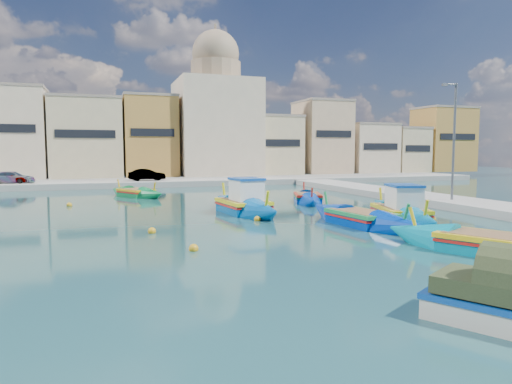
{
  "coord_description": "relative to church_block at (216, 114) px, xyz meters",
  "views": [
    {
      "loc": [
        -4.07,
        -17.97,
        3.7
      ],
      "look_at": [
        4.0,
        6.0,
        1.4
      ],
      "focal_mm": 32.0,
      "sensor_mm": 36.0,
      "label": 1
    }
  ],
  "objects": [
    {
      "name": "ground",
      "position": [
        -10.0,
        -40.0,
        -8.41
      ],
      "size": [
        160.0,
        160.0,
        0.0
      ],
      "primitive_type": "plane",
      "color": "#133B39",
      "rests_on": "ground"
    },
    {
      "name": "north_quay",
      "position": [
        -10.0,
        -8.0,
        -8.11
      ],
      "size": [
        80.0,
        8.0,
        0.6
      ],
      "primitive_type": "cube",
      "color": "gray",
      "rests_on": "ground"
    },
    {
      "name": "north_townhouses",
      "position": [
        -3.32,
        -0.64,
        -3.41
      ],
      "size": [
        83.2,
        7.87,
        10.19
      ],
      "color": "#C3B287",
      "rests_on": "ground"
    },
    {
      "name": "church_block",
      "position": [
        0.0,
        0.0,
        0.0
      ],
      "size": [
        10.0,
        10.0,
        19.1
      ],
      "color": "beige",
      "rests_on": "ground"
    },
    {
      "name": "quay_street_lamp",
      "position": [
        7.44,
        -34.0,
        -4.07
      ],
      "size": [
        1.18,
        0.16,
        8.0
      ],
      "color": "#595B60",
      "rests_on": "ground"
    },
    {
      "name": "parked_cars",
      "position": [
        -18.37,
        -9.5,
        -7.23
      ],
      "size": [
        16.46,
        1.97,
        1.21
      ],
      "color": "#4C1919",
      "rests_on": "north_quay"
    },
    {
      "name": "luzzu_turquoise_cabin",
      "position": [
        0.87,
        -37.65,
        -8.04
      ],
      "size": [
        4.61,
        9.56,
        3.01
      ],
      "color": "#006996",
      "rests_on": "ground"
    },
    {
      "name": "luzzu_blue_cabin",
      "position": [
        -6.18,
        -32.17,
        -8.01
      ],
      "size": [
        3.16,
        9.29,
        3.22
      ],
      "color": "#00519D",
      "rests_on": "ground"
    },
    {
      "name": "luzzu_cyan_mid",
      "position": [
        -0.1,
        -28.14,
        -8.18
      ],
      "size": [
        4.06,
        7.6,
        2.2
      ],
      "color": "#0036A7",
      "rests_on": "ground"
    },
    {
      "name": "luzzu_green",
      "position": [
        -11.58,
        -20.22,
        -8.17
      ],
      "size": [
        5.05,
        6.97,
        2.21
      ],
      "color": "#0A7138",
      "rests_on": "ground"
    },
    {
      "name": "luzzu_blue_south",
      "position": [
        -1.94,
        -38.35,
        -8.15
      ],
      "size": [
        2.94,
        8.85,
        2.5
      ],
      "color": "#00309F",
      "rests_on": "ground"
    },
    {
      "name": "luzzu_cyan_south",
      "position": [
        -0.99,
        -45.31,
        -8.14
      ],
      "size": [
        5.45,
        8.02,
        2.49
      ],
      "color": "#0085A0",
      "rests_on": "ground"
    },
    {
      "name": "tender_near",
      "position": [
        -6.09,
        -50.76,
        -7.94
      ],
      "size": [
        3.01,
        3.53,
        1.53
      ],
      "color": "beige",
      "rests_on": "ground"
    },
    {
      "name": "mooring_buoys",
      "position": [
        -7.59,
        -33.41,
        -8.33
      ],
      "size": [
        19.19,
        19.01,
        0.36
      ],
      "color": "gold",
      "rests_on": "ground"
    }
  ]
}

